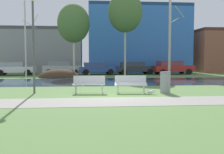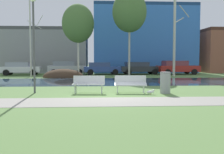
% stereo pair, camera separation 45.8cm
% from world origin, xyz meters
% --- Properties ---
extents(ground_plane, '(120.00, 120.00, 0.00)m').
position_xyz_m(ground_plane, '(0.00, 10.00, 0.00)').
color(ground_plane, '#5B7F42').
extents(paved_path_strip, '(60.00, 2.24, 0.01)m').
position_xyz_m(paved_path_strip, '(0.00, -1.83, 0.01)').
color(paved_path_strip, gray).
rests_on(paved_path_strip, ground).
extents(river_band, '(80.00, 7.01, 0.01)m').
position_xyz_m(river_band, '(0.00, 7.77, 0.00)').
color(river_band, '#2D475B').
rests_on(river_band, ground).
extents(soil_mound, '(3.83, 2.56, 1.60)m').
position_xyz_m(soil_mound, '(-3.80, 12.52, 0.00)').
color(soil_mound, '#423021').
rests_on(soil_mound, ground).
extents(bench_left, '(1.64, 0.68, 0.87)m').
position_xyz_m(bench_left, '(-1.04, 0.90, 0.47)').
color(bench_left, silver).
rests_on(bench_left, ground).
extents(bench_right, '(1.64, 0.68, 0.87)m').
position_xyz_m(bench_right, '(1.06, 0.90, 0.47)').
color(bench_right, silver).
rests_on(bench_right, ground).
extents(trash_bin, '(0.54, 0.54, 1.07)m').
position_xyz_m(trash_bin, '(2.77, 0.63, 0.55)').
color(trash_bin, gray).
rests_on(trash_bin, ground).
extents(seagull, '(0.42, 0.15, 0.25)m').
position_xyz_m(seagull, '(1.95, 0.19, 0.13)').
color(seagull, white).
rests_on(seagull, ground).
extents(streetlamp, '(0.32, 0.32, 4.84)m').
position_xyz_m(streetlamp, '(-3.76, 1.11, 3.28)').
color(streetlamp, '#4C4C51').
rests_on(streetlamp, ground).
extents(birch_far_left, '(1.35, 2.34, 7.97)m').
position_xyz_m(birch_far_left, '(-7.04, 13.69, 4.05)').
color(birch_far_left, beige).
rests_on(birch_far_left, ground).
extents(birch_left, '(3.21, 3.21, 7.21)m').
position_xyz_m(birch_left, '(-2.53, 14.41, 5.27)').
color(birch_left, beige).
rests_on(birch_left, ground).
extents(birch_center_left, '(3.37, 3.37, 8.38)m').
position_xyz_m(birch_center_left, '(2.55, 13.64, 6.34)').
color(birch_center_left, '#BCB7A8').
rests_on(birch_center_left, ground).
extents(birch_center, '(1.58, 2.34, 9.35)m').
position_xyz_m(birch_center, '(7.10, 13.64, 4.73)').
color(birch_center, beige).
rests_on(birch_center, ground).
extents(parked_van_nearest_white, '(4.21, 2.19, 1.39)m').
position_xyz_m(parked_van_nearest_white, '(-8.89, 16.41, 0.74)').
color(parked_van_nearest_white, silver).
rests_on(parked_van_nearest_white, ground).
extents(parked_sedan_second_silver, '(4.25, 2.18, 1.49)m').
position_xyz_m(parked_sedan_second_silver, '(-4.07, 17.09, 0.79)').
color(parked_sedan_second_silver, '#B2B5BC').
rests_on(parked_sedan_second_silver, ground).
extents(parked_hatch_third_blue, '(4.20, 2.27, 1.36)m').
position_xyz_m(parked_hatch_third_blue, '(-0.16, 16.89, 0.73)').
color(parked_hatch_third_blue, '#2D4793').
rests_on(parked_hatch_third_blue, ground).
extents(parked_wagon_fourth_dark, '(4.62, 2.30, 1.39)m').
position_xyz_m(parked_wagon_fourth_dark, '(4.10, 17.10, 0.74)').
color(parked_wagon_fourth_dark, '#282B30').
rests_on(parked_wagon_fourth_dark, ground).
extents(parked_suv_fifth_red, '(4.71, 2.39, 1.55)m').
position_xyz_m(parked_suv_fifth_red, '(8.32, 16.65, 0.81)').
color(parked_suv_fifth_red, maroon).
rests_on(parked_suv_fifth_red, ground).
extents(building_grey_warehouse, '(11.25, 6.07, 5.66)m').
position_xyz_m(building_grey_warehouse, '(-7.60, 22.76, 2.83)').
color(building_grey_warehouse, gray).
rests_on(building_grey_warehouse, ground).
extents(building_blue_store, '(12.96, 9.36, 8.65)m').
position_xyz_m(building_blue_store, '(5.46, 24.07, 4.33)').
color(building_blue_store, '#3870C6').
rests_on(building_blue_store, ground).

